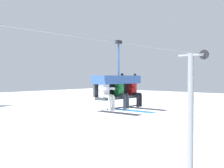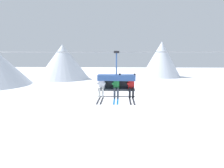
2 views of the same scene
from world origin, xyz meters
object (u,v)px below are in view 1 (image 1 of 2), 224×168
chairlift_chair (117,83)px  skier_white (107,93)px  lift_tower_far (191,115)px  skier_green (121,91)px  skier_red (135,90)px

chairlift_chair → skier_white: size_ratio=1.43×
lift_tower_far → chairlift_chair: 8.09m
skier_white → skier_green: size_ratio=1.00×
chairlift_chair → skier_red: bearing=-14.8°
lift_tower_far → skier_red: size_ratio=4.72×
lift_tower_far → skier_green: 8.04m
chairlift_chair → skier_red: chairlift_chair is taller
skier_white → skier_red: (1.62, 0.01, 0.02)m
skier_green → skier_red: bearing=0.0°
skier_white → skier_green: skier_green is taller
chairlift_chair → skier_white: chairlift_chair is taller
skier_white → chairlift_chair: bearing=15.3°
skier_green → chairlift_chair: bearing=90.9°
chairlift_chair → lift_tower_far: bearing=5.2°
lift_tower_far → skier_white: 8.83m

